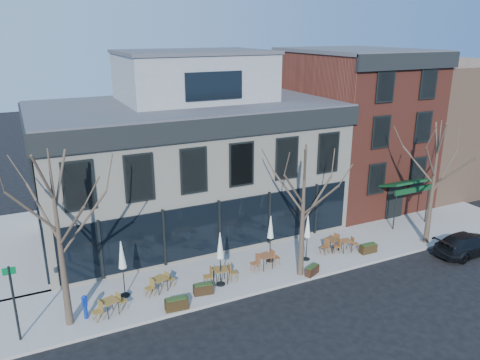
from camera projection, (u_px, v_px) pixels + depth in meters
name	position (u px, v px, depth m)	size (l,w,h in m)	color
ground	(219.00, 257.00, 26.86)	(120.00, 120.00, 0.00)	black
sidewalk_front	(287.00, 260.00, 26.33)	(33.50, 4.70, 0.15)	gray
sidewalk_side	(2.00, 252.00, 27.34)	(4.50, 12.00, 0.15)	gray
corner_building	(188.00, 157.00, 29.79)	(18.39, 10.39, 11.10)	beige
red_brick_building	(352.00, 126.00, 34.77)	(8.20, 11.78, 11.18)	maroon
bg_building	(437.00, 121.00, 39.96)	(12.00, 12.00, 10.00)	#8C664C
tree_corner	(59.00, 238.00, 19.30)	(3.93, 3.98, 7.92)	#382B21
tree_mid	(303.00, 210.00, 23.59)	(3.50, 3.55, 7.04)	#382B21
tree_right	(434.00, 182.00, 27.24)	(3.72, 3.77, 7.48)	#382B21
sign_pole	(14.00, 299.00, 18.89)	(0.50, 0.10, 3.40)	black
parked_sedan	(467.00, 244.00, 27.07)	(1.79, 4.39, 1.27)	black
call_box	(85.00, 306.00, 20.73)	(0.24, 0.24, 1.19)	#0B2B9B
cafe_set_0	(110.00, 306.00, 21.06)	(1.72, 0.96, 0.89)	brown
cafe_set_1	(160.00, 283.00, 22.94)	(1.70, 0.98, 0.88)	brown
cafe_set_2	(220.00, 274.00, 23.72)	(1.83, 0.81, 0.95)	brown
cafe_set_3	(265.00, 260.00, 25.18)	(1.81, 0.78, 0.94)	brown
cafe_set_4	(332.00, 243.00, 27.18)	(1.79, 0.95, 0.92)	brown
cafe_set_5	(346.00, 245.00, 27.09)	(1.64, 0.74, 0.84)	brown
umbrella_0	(122.00, 258.00, 22.05)	(0.47, 0.47, 2.91)	black
umbrella_1	(220.00, 248.00, 23.05)	(0.46, 0.46, 2.88)	black
umbrella_2	(271.00, 230.00, 25.51)	(0.43, 0.43, 2.71)	black
umbrella_3	(308.00, 229.00, 25.69)	(0.42, 0.42, 2.65)	black
planter_0	(177.00, 304.00, 21.50)	(1.10, 0.53, 0.60)	black
planter_1	(203.00, 289.00, 22.77)	(1.03, 0.55, 0.55)	black
planter_2	(312.00, 270.00, 24.60)	(0.96, 0.70, 0.50)	black
planter_3	(368.00, 248.00, 26.99)	(1.01, 0.44, 0.56)	black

